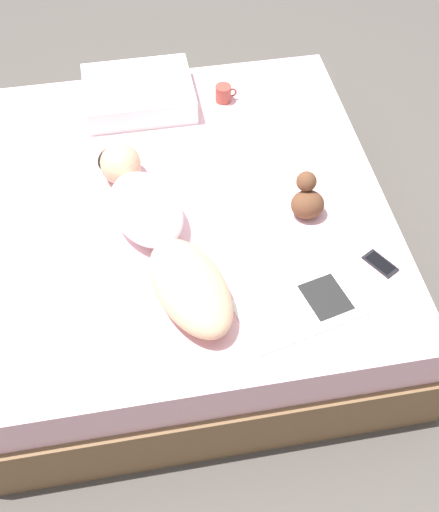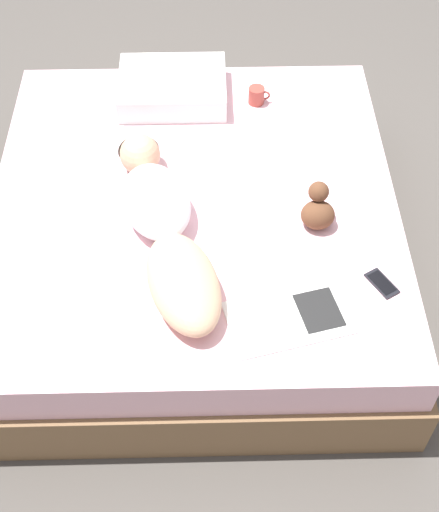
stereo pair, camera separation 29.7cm
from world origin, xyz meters
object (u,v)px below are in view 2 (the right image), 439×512
person (163,223)px  open_magazine (291,317)px  coffee_mug (257,95)px  cell_phone (382,283)px

person → open_magazine: size_ratio=2.16×
coffee_mug → cell_phone: bearing=-69.5°
open_magazine → coffee_mug: size_ratio=4.84×
person → cell_phone: bearing=-33.0°
person → open_magazine: (0.52, -0.44, -0.08)m
coffee_mug → cell_phone: 1.29m
person → coffee_mug: person is taller
person → coffee_mug: 1.03m
coffee_mug → person: bearing=-116.3°
coffee_mug → cell_phone: coffee_mug is taller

